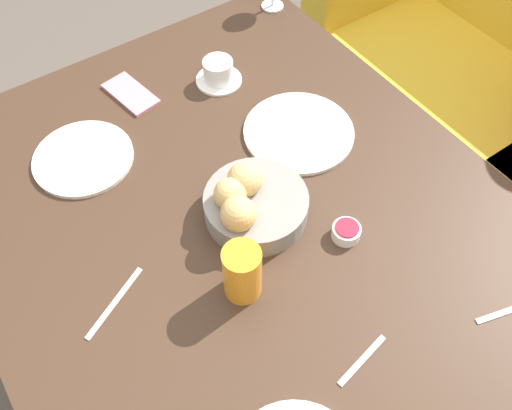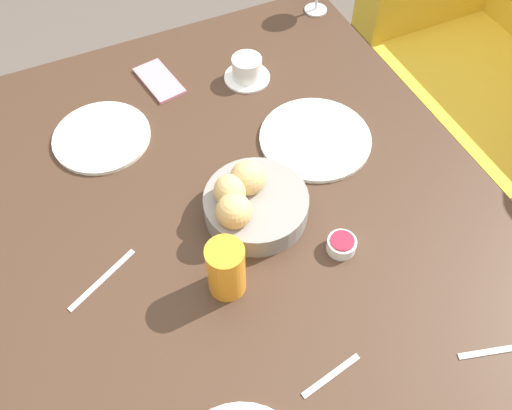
{
  "view_description": "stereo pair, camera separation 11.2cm",
  "coord_description": "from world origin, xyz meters",
  "views": [
    {
      "loc": [
        0.49,
        -0.34,
        1.69
      ],
      "look_at": [
        -0.05,
        0.03,
        0.78
      ],
      "focal_mm": 38.0,
      "sensor_mm": 36.0,
      "label": 1
    },
    {
      "loc": [
        0.54,
        -0.25,
        1.69
      ],
      "look_at": [
        -0.05,
        0.03,
        0.78
      ],
      "focal_mm": 38.0,
      "sensor_mm": 36.0,
      "label": 2
    }
  ],
  "objects": [
    {
      "name": "ground_plane",
      "position": [
        0.0,
        0.0,
        0.0
      ],
      "size": [
        10.0,
        10.0,
        0.0
      ],
      "primitive_type": "plane",
      "color": "#564C44"
    },
    {
      "name": "plate_far_center",
      "position": [
        -0.18,
        0.24,
        0.75
      ],
      "size": [
        0.26,
        0.26,
        0.01
      ],
      "color": "silver",
      "rests_on": "dining_table"
    },
    {
      "name": "spoon_coffee",
      "position": [
        0.32,
        0.0,
        0.75
      ],
      "size": [
        0.03,
        0.12,
        0.0
      ],
      "color": "#B7B7BC",
      "rests_on": "dining_table"
    },
    {
      "name": "bread_basket",
      "position": [
        -0.05,
        0.02,
        0.79
      ],
      "size": [
        0.22,
        0.22,
        0.11
      ],
      "color": "gray",
      "rests_on": "dining_table"
    },
    {
      "name": "cell_phone",
      "position": [
        -0.52,
        -0.03,
        0.75
      ],
      "size": [
        0.16,
        0.1,
        0.01
      ],
      "color": "pink",
      "rests_on": "dining_table"
    },
    {
      "name": "coffee_cup",
      "position": [
        -0.44,
        0.18,
        0.78
      ],
      "size": [
        0.12,
        0.12,
        0.06
      ],
      "color": "white",
      "rests_on": "dining_table"
    },
    {
      "name": "knife_silver",
      "position": [
        0.41,
        0.3,
        0.75
      ],
      "size": [
        0.06,
        0.16,
        0.0
      ],
      "color": "#B7B7BC",
      "rests_on": "dining_table"
    },
    {
      "name": "fork_silver",
      "position": [
        -0.03,
        -0.31,
        0.75
      ],
      "size": [
        0.08,
        0.15,
        0.0
      ],
      "color": "#B7B7BC",
      "rests_on": "dining_table"
    },
    {
      "name": "jam_bowl_berry",
      "position": [
        0.1,
        0.14,
        0.76
      ],
      "size": [
        0.06,
        0.06,
        0.03
      ],
      "color": "white",
      "rests_on": "dining_table"
    },
    {
      "name": "juice_glass",
      "position": [
        0.08,
        -0.1,
        0.81
      ],
      "size": [
        0.07,
        0.07,
        0.13
      ],
      "color": "orange",
      "rests_on": "dining_table"
    },
    {
      "name": "plate_near_left",
      "position": [
        -0.39,
        -0.21,
        0.75
      ],
      "size": [
        0.23,
        0.23,
        0.01
      ],
      "color": "silver",
      "rests_on": "dining_table"
    },
    {
      "name": "dining_table",
      "position": [
        0.0,
        0.0,
        0.66
      ],
      "size": [
        1.42,
        1.08,
        0.75
      ],
      "color": "#3D281C",
      "rests_on": "ground_plane"
    }
  ]
}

